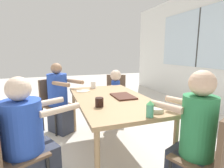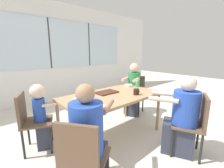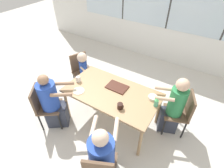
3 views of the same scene
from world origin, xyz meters
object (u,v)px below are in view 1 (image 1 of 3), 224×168
object	(u,v)px
chair_for_man_teal_shirt	(213,154)
milk_carton_small	(93,85)
person_man_teal_shirt	(193,143)
bowl_white_shallow	(156,110)
chair_for_toddler	(116,93)
person_woman_green_shirt	(28,145)
person_toddler	(116,94)
person_man_blue_shirt	(59,101)
chair_for_woman_green_shirt	(7,150)
coffee_mug	(99,102)
sippy_cup	(150,109)
chair_for_man_blue_shirt	(53,100)

from	to	relation	value
chair_for_man_teal_shirt	milk_carton_small	size ratio (longest dim) A/B	8.00
person_man_teal_shirt	bowl_white_shallow	size ratio (longest dim) A/B	7.76
chair_for_toddler	person_man_teal_shirt	xyz separation A→B (m)	(2.11, -0.09, 0.03)
chair_for_toddler	person_woman_green_shirt	world-z (taller)	person_woman_green_shirt
person_toddler	person_man_blue_shirt	bearing A→B (deg)	30.30
chair_for_woman_green_shirt	person_toddler	xyz separation A→B (m)	(-1.51, 1.53, 0.01)
person_man_blue_shirt	person_toddler	bearing A→B (deg)	151.42
person_woman_green_shirt	milk_carton_small	size ratio (longest dim) A/B	10.29
chair_for_toddler	milk_carton_small	distance (m)	0.77
chair_for_man_teal_shirt	person_man_teal_shirt	world-z (taller)	person_man_teal_shirt
person_woman_green_shirt	milk_carton_small	distance (m)	1.45
coffee_mug	sippy_cup	bearing A→B (deg)	37.77
person_toddler	bowl_white_shallow	distance (m)	1.67
chair_for_toddler	person_man_blue_shirt	xyz separation A→B (m)	(0.27, -1.10, -0.01)
chair_for_man_blue_shirt	person_toddler	world-z (taller)	person_toddler
person_woman_green_shirt	sippy_cup	xyz separation A→B (m)	(0.31, 1.05, 0.32)
chair_for_toddler	person_man_blue_shirt	world-z (taller)	person_man_blue_shirt
chair_for_woman_green_shirt	chair_for_toddler	xyz separation A→B (m)	(-1.65, 1.58, 0.00)
chair_for_man_blue_shirt	bowl_white_shallow	xyz separation A→B (m)	(1.64, 0.95, 0.24)
chair_for_man_teal_shirt	person_man_teal_shirt	distance (m)	0.16
chair_for_woman_green_shirt	sippy_cup	world-z (taller)	sippy_cup
chair_for_woman_green_shirt	chair_for_toddler	world-z (taller)	same
bowl_white_shallow	sippy_cup	bearing A→B (deg)	-51.79
person_man_blue_shirt	bowl_white_shallow	distance (m)	1.75
person_man_teal_shirt	milk_carton_small	world-z (taller)	person_man_teal_shirt
coffee_mug	sippy_cup	distance (m)	0.57
chair_for_man_blue_shirt	chair_for_man_teal_shirt	world-z (taller)	same
person_woman_green_shirt	sippy_cup	size ratio (longest dim) A/B	7.20
person_woman_green_shirt	person_man_blue_shirt	world-z (taller)	person_man_blue_shirt
chair_for_woman_green_shirt	person_woman_green_shirt	distance (m)	0.17
chair_for_toddler	coffee_mug	bearing A→B (deg)	86.05
person_woman_green_shirt	person_man_blue_shirt	bearing A→B (deg)	140.45
chair_for_woman_green_shirt	chair_for_man_blue_shirt	size ratio (longest dim) A/B	1.00
chair_for_man_blue_shirt	coffee_mug	size ratio (longest dim) A/B	8.87
person_toddler	sippy_cup	size ratio (longest dim) A/B	6.37
person_man_teal_shirt	chair_for_toddler	bearing A→B (deg)	66.15
person_man_blue_shirt	chair_for_woman_green_shirt	bearing A→B (deg)	34.65
person_man_blue_shirt	person_toddler	world-z (taller)	person_man_blue_shirt
person_man_blue_shirt	coffee_mug	world-z (taller)	person_man_blue_shirt
milk_carton_small	bowl_white_shallow	bearing A→B (deg)	13.38
chair_for_man_blue_shirt	bowl_white_shallow	distance (m)	1.91
chair_for_woman_green_shirt	bowl_white_shallow	xyz separation A→B (m)	(0.13, 1.34, 0.24)
person_woman_green_shirt	chair_for_toddler	bearing A→B (deg)	112.52
chair_for_man_blue_shirt	person_toddler	distance (m)	1.14
chair_for_woman_green_shirt	person_woman_green_shirt	size ratio (longest dim) A/B	0.78
chair_for_man_blue_shirt	chair_for_toddler	distance (m)	1.20
chair_for_woman_green_shirt	bowl_white_shallow	size ratio (longest dim) A/B	5.73
chair_for_toddler	person_man_teal_shirt	size ratio (longest dim) A/B	0.74
coffee_mug	milk_carton_small	size ratio (longest dim) A/B	0.90
person_man_teal_shirt	bowl_white_shallow	bearing A→B (deg)	93.55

